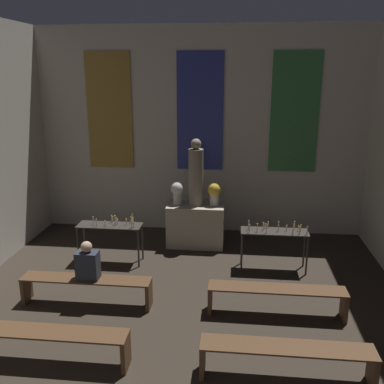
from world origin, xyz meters
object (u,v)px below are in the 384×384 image
pew_third_left (48,339)px  person_seated (88,263)px  altar (196,224)px  candle_rack_right (274,236)px  pew_back_left (86,285)px  candle_rack_left (111,230)px  pew_third_right (287,355)px  flower_vase_right (214,192)px  pew_back_right (277,295)px  flower_vase_left (178,191)px  statue (196,175)px

pew_third_left → person_seated: (0.05, 1.49, 0.40)m
altar → candle_rack_right: candle_rack_right is taller
candle_rack_right → pew_back_left: (-3.19, -1.66, -0.34)m
candle_rack_left → pew_third_right: bearing=-44.9°
candle_rack_right → pew_third_left: (-3.19, -3.16, -0.34)m
altar → pew_third_right: (1.55, -4.25, -0.12)m
flower_vase_right → pew_back_right: size_ratio=0.24×
flower_vase_left → candle_rack_right: (2.04, -1.10, -0.54)m
flower_vase_right → pew_third_right: bearing=-74.9°
altar → flower_vase_right: flower_vase_right is taller
candle_rack_left → statue: bearing=34.1°
altar → candle_rack_left: bearing=-145.9°
flower_vase_left → candle_rack_right: flower_vase_left is taller
flower_vase_left → flower_vase_right: bearing=0.0°
pew_third_right → pew_back_right: size_ratio=1.00×
statue → pew_third_right: bearing=-69.9°
pew_back_left → person_seated: size_ratio=3.31×
altar → person_seated: 3.16m
person_seated → flower_vase_left: bearing=68.3°
candle_rack_left → candle_rack_right: (3.25, -0.00, 0.00)m
candle_rack_left → flower_vase_left: bearing=42.1°
candle_rack_right → pew_third_left: candle_rack_right is taller
candle_rack_right → pew_third_right: 3.18m
flower_vase_right → candle_rack_right: size_ratio=0.39×
candle_rack_left → pew_third_left: 3.18m
statue → candle_rack_right: bearing=-33.9°
statue → pew_third_right: (1.55, -4.25, -1.26)m
candle_rack_right → pew_third_right: (-0.08, -3.16, -0.34)m
altar → pew_third_right: bearing=-69.9°
candle_rack_left → pew_third_right: (3.17, -3.16, -0.34)m
statue → pew_third_right: size_ratio=0.67×
pew_third_left → pew_third_right: 3.11m
flower_vase_left → candle_rack_left: bearing=-137.9°
candle_rack_right → pew_third_left: 4.50m
statue → flower_vase_right: bearing=0.0°
altar → statue: statue is taller
flower_vase_right → candle_rack_left: 2.36m
candle_rack_left → person_seated: person_seated is taller
statue → pew_back_left: 3.41m
pew_back_left → person_seated: bearing=0.0°
statue → pew_back_left: bearing=-119.4°
flower_vase_right → pew_back_left: size_ratio=0.24×
statue → flower_vase_right: 0.55m
statue → candle_rack_left: size_ratio=1.13×
altar → candle_rack_left: candle_rack_left is taller
altar → pew_back_right: (1.55, -2.76, -0.12)m
flower_vase_right → person_seated: flower_vase_right is taller
pew_third_left → person_seated: bearing=88.1°
pew_back_left → pew_back_right: size_ratio=1.00×
pew_third_left → person_seated: 1.55m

